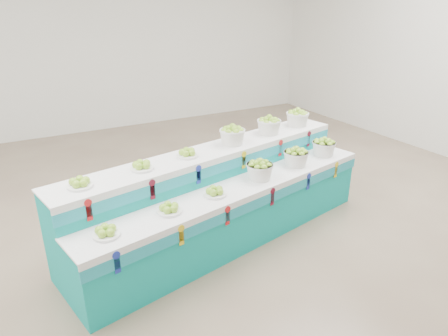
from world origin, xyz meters
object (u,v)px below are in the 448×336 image
at_px(basket_lower_left, 260,170).
at_px(plate_upper_mid, 142,165).
at_px(basket_upper_right, 297,118).
at_px(display_stand, 224,196).

height_order(basket_lower_left, plate_upper_mid, plate_upper_mid).
bearing_deg(basket_upper_right, display_stand, -159.50).
relative_size(basket_lower_left, plate_upper_mid, 1.28).
distance_m(plate_upper_mid, basket_upper_right, 2.44).
bearing_deg(plate_upper_mid, display_stand, -3.09).
relative_size(display_stand, basket_upper_right, 12.44).
relative_size(display_stand, plate_upper_mid, 15.90).
height_order(basket_lower_left, basket_upper_right, basket_upper_right).
bearing_deg(display_stand, basket_lower_left, -35.38).
height_order(plate_upper_mid, basket_upper_right, basket_upper_right).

